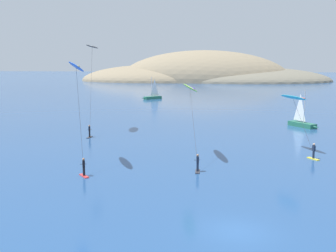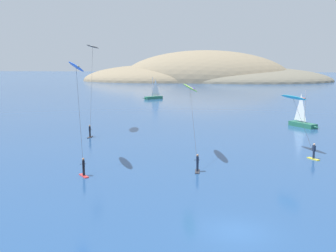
{
  "view_description": "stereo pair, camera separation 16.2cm",
  "coord_description": "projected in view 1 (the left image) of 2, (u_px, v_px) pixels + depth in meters",
  "views": [
    {
      "loc": [
        -1.44,
        -24.93,
        10.6
      ],
      "look_at": [
        -6.44,
        18.38,
        3.53
      ],
      "focal_mm": 45.0,
      "sensor_mm": 36.0,
      "label": 1
    },
    {
      "loc": [
        -1.28,
        -24.91,
        10.6
      ],
      "look_at": [
        -6.44,
        18.38,
        3.53
      ],
      "focal_mm": 45.0,
      "sensor_mm": 36.0,
      "label": 2
    }
  ],
  "objects": [
    {
      "name": "sailboat_far",
      "position": [
        152.0,
        97.0,
        109.38
      ],
      "size": [
        5.08,
        4.68,
        5.7
      ],
      "color": "#23664C",
      "rests_on": "ground"
    },
    {
      "name": "ground_plane",
      "position": [
        237.0,
        232.0,
        25.98
      ],
      "size": [
        600.0,
        600.0,
        0.0
      ],
      "primitive_type": "plane",
      "color": "navy"
    },
    {
      "name": "kitesurfer_cyan",
      "position": [
        295.0,
        103.0,
        47.07
      ],
      "size": [
        3.79,
        6.72,
        6.52
      ],
      "color": "yellow",
      "rests_on": "ground"
    },
    {
      "name": "kitesurfer_lime",
      "position": [
        190.0,
        92.0,
        43.65
      ],
      "size": [
        2.61,
        9.53,
        7.97
      ],
      "color": "#2D2D33",
      "rests_on": "ground"
    },
    {
      "name": "kitesurfer_blue",
      "position": [
        77.0,
        73.0,
        40.13
      ],
      "size": [
        4.01,
        7.12,
        10.32
      ],
      "color": "red",
      "rests_on": "ground"
    },
    {
      "name": "headland_island",
      "position": [
        206.0,
        81.0,
        196.24
      ],
      "size": [
        115.91,
        54.04,
        28.18
      ],
      "color": "#6B6656",
      "rests_on": "ground"
    },
    {
      "name": "kitesurfer_black",
      "position": [
        92.0,
        53.0,
        59.25
      ],
      "size": [
        2.33,
        7.89,
        12.51
      ],
      "color": "#2D2D33",
      "rests_on": "ground"
    },
    {
      "name": "sailboat_near",
      "position": [
        304.0,
        123.0,
        65.04
      ],
      "size": [
        4.15,
        5.45,
        5.7
      ],
      "color": "#23664C",
      "rests_on": "ground"
    }
  ]
}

